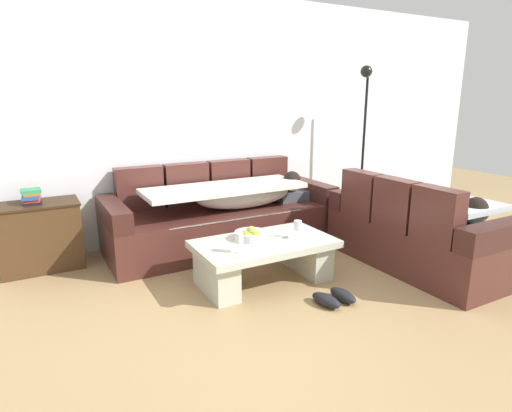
% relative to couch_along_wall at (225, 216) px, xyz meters
% --- Properties ---
extents(ground_plane, '(14.00, 14.00, 0.00)m').
position_rel_couch_along_wall_xyz_m(ground_plane, '(-0.14, -1.62, -0.33)').
color(ground_plane, tan).
extents(back_wall, '(9.00, 0.10, 2.70)m').
position_rel_couch_along_wall_xyz_m(back_wall, '(-0.14, 0.53, 1.02)').
color(back_wall, white).
rests_on(back_wall, ground_plane).
extents(couch_along_wall, '(2.44, 0.92, 0.88)m').
position_rel_couch_along_wall_xyz_m(couch_along_wall, '(0.00, 0.00, 0.00)').
color(couch_along_wall, '#4B2520').
rests_on(couch_along_wall, ground_plane).
extents(couch_near_window, '(0.92, 1.70, 0.88)m').
position_rel_couch_along_wall_xyz_m(couch_near_window, '(1.41, -1.42, 0.00)').
color(couch_near_window, '#4B2520').
rests_on(couch_near_window, ground_plane).
extents(coffee_table, '(1.20, 0.68, 0.38)m').
position_rel_couch_along_wall_xyz_m(coffee_table, '(-0.11, -1.05, -0.09)').
color(coffee_table, beige).
rests_on(coffee_table, ground_plane).
extents(fruit_bowl, '(0.28, 0.28, 0.10)m').
position_rel_couch_along_wall_xyz_m(fruit_bowl, '(-0.19, -0.96, 0.09)').
color(fruit_bowl, silver).
rests_on(fruit_bowl, coffee_table).
extents(wine_glass_near_left, '(0.07, 0.07, 0.17)m').
position_rel_couch_along_wall_xyz_m(wine_glass_near_left, '(-0.43, -1.21, 0.17)').
color(wine_glass_near_left, silver).
rests_on(wine_glass_near_left, coffee_table).
extents(wine_glass_near_right, '(0.07, 0.07, 0.17)m').
position_rel_couch_along_wall_xyz_m(wine_glass_near_right, '(0.17, -1.15, 0.17)').
color(wine_glass_near_right, silver).
rests_on(wine_glass_near_right, coffee_table).
extents(open_magazine, '(0.31, 0.26, 0.01)m').
position_rel_couch_along_wall_xyz_m(open_magazine, '(0.13, -0.96, 0.06)').
color(open_magazine, white).
rests_on(open_magazine, coffee_table).
extents(side_cabinet, '(0.72, 0.44, 0.64)m').
position_rel_couch_along_wall_xyz_m(side_cabinet, '(-1.80, 0.23, -0.01)').
color(side_cabinet, '#4A311A').
rests_on(side_cabinet, ground_plane).
extents(book_stack_on_cabinet, '(0.17, 0.21, 0.13)m').
position_rel_couch_along_wall_xyz_m(book_stack_on_cabinet, '(-1.83, 0.22, 0.38)').
color(book_stack_on_cabinet, black).
rests_on(book_stack_on_cabinet, side_cabinet).
extents(floor_lamp, '(0.33, 0.31, 1.95)m').
position_rel_couch_along_wall_xyz_m(floor_lamp, '(1.91, -0.02, 0.79)').
color(floor_lamp, black).
rests_on(floor_lamp, ground_plane).
extents(pair_of_shoes, '(0.32, 0.29, 0.09)m').
position_rel_couch_along_wall_xyz_m(pair_of_shoes, '(0.18, -1.68, -0.28)').
color(pair_of_shoes, black).
rests_on(pair_of_shoes, ground_plane).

